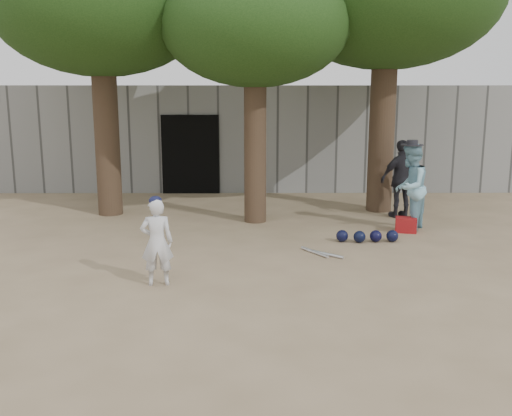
{
  "coord_description": "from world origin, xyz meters",
  "views": [
    {
      "loc": [
        0.55,
        -8.14,
        2.81
      ],
      "look_at": [
        0.6,
        1.0,
        0.95
      ],
      "focal_mm": 40.0,
      "sensor_mm": 36.0,
      "label": 1
    }
  ],
  "objects_px": {
    "spectator_blue": "(410,187)",
    "red_bag": "(406,225)",
    "spectator_dark": "(402,179)",
    "boy_player": "(157,242)"
  },
  "relations": [
    {
      "from": "boy_player",
      "to": "spectator_dark",
      "type": "relative_size",
      "value": 0.74
    },
    {
      "from": "spectator_blue",
      "to": "red_bag",
      "type": "xyz_separation_m",
      "value": [
        -0.09,
        -0.18,
        -0.75
      ]
    },
    {
      "from": "spectator_blue",
      "to": "spectator_dark",
      "type": "height_order",
      "value": "spectator_blue"
    },
    {
      "from": "boy_player",
      "to": "red_bag",
      "type": "xyz_separation_m",
      "value": [
        4.55,
        3.24,
        -0.5
      ]
    },
    {
      "from": "boy_player",
      "to": "spectator_dark",
      "type": "xyz_separation_m",
      "value": [
        4.79,
        4.66,
        0.23
      ]
    },
    {
      "from": "spectator_blue",
      "to": "red_bag",
      "type": "height_order",
      "value": "spectator_blue"
    },
    {
      "from": "boy_player",
      "to": "spectator_blue",
      "type": "xyz_separation_m",
      "value": [
        4.64,
        3.42,
        0.25
      ]
    },
    {
      "from": "spectator_blue",
      "to": "spectator_dark",
      "type": "xyz_separation_m",
      "value": [
        0.16,
        1.25,
        -0.01
      ]
    },
    {
      "from": "spectator_dark",
      "to": "red_bag",
      "type": "relative_size",
      "value": 4.21
    },
    {
      "from": "red_bag",
      "to": "spectator_blue",
      "type": "bearing_deg",
      "value": 62.87
    }
  ]
}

